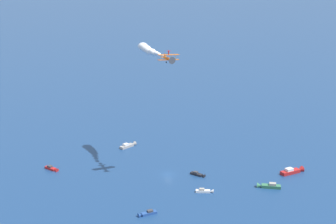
{
  "coord_description": "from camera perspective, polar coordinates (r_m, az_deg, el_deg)",
  "views": [
    {
      "loc": [
        116.99,
        112.61,
        70.37
      ],
      "look_at": [
        0.0,
        0.0,
        22.42
      ],
      "focal_mm": 54.54,
      "sensor_mm": 36.0,
      "label": 1
    }
  ],
  "objects": [
    {
      "name": "ground_plane",
      "position": [
        176.97,
        0.0,
        -6.98
      ],
      "size": [
        2000.0,
        2000.0,
        0.0
      ],
      "primitive_type": "plane",
      "color": "navy"
    },
    {
      "name": "motorboat_near_centre",
      "position": [
        176.09,
        3.41,
        -6.98
      ],
      "size": [
        2.13,
        5.62,
        1.59
      ],
      "color": "black",
      "rests_on": "ground_plane"
    },
    {
      "name": "motorboat_far_port",
      "position": [
        202.69,
        -4.41,
        -3.74
      ],
      "size": [
        7.48,
        2.0,
        2.17
      ],
      "color": "#9E9993",
      "rests_on": "ground_plane"
    },
    {
      "name": "motorboat_far_stbd",
      "position": [
        170.03,
        11.09,
        -8.1
      ],
      "size": [
        5.88,
        7.41,
        2.21
      ],
      "color": "#33704C",
      "rests_on": "ground_plane"
    },
    {
      "name": "motorboat_inshore",
      "position": [
        164.2,
        4.21,
        -8.8
      ],
      "size": [
        4.87,
        5.24,
        1.65
      ],
      "color": "white",
      "rests_on": "ground_plane"
    },
    {
      "name": "motorboat_offshore",
      "position": [
        183.12,
        13.8,
        -6.41
      ],
      "size": [
        9.3,
        5.04,
        2.62
      ],
      "color": "#B21E1E",
      "rests_on": "ground_plane"
    },
    {
      "name": "motorboat_trailing",
      "position": [
        184.97,
        -12.83,
        -6.19
      ],
      "size": [
        2.19,
        5.99,
        1.7
      ],
      "color": "#B21E1E",
      "rests_on": "ground_plane"
    },
    {
      "name": "motorboat_ahead",
      "position": [
        150.42,
        -2.42,
        -11.26
      ],
      "size": [
        5.83,
        3.27,
        1.65
      ],
      "color": "#23478C",
      "rests_on": "ground_plane"
    },
    {
      "name": "biplane_lead",
      "position": [
        164.85,
        0.04,
        6.01
      ],
      "size": [
        7.2,
        7.07,
        3.59
      ],
      "color": "orange"
    },
    {
      "name": "wingwalker_lead",
      "position": [
        164.5,
        0.08,
        6.75
      ],
      "size": [
        1.42,
        0.68,
        1.53
      ],
      "color": "red"
    },
    {
      "name": "smoke_trail_lead",
      "position": [
        182.7,
        -2.29,
        6.99
      ],
      "size": [
        11.01,
        21.38,
        3.69
      ],
      "color": "silver"
    }
  ]
}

